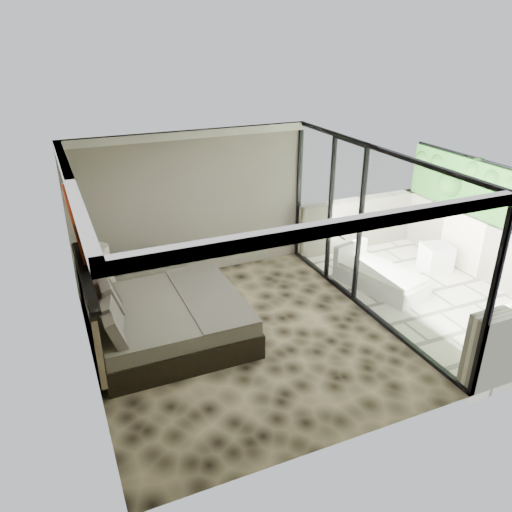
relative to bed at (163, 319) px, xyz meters
name	(u,v)px	position (x,y,z in m)	size (l,w,h in m)	color
floor	(243,337)	(1.16, -0.42, -0.37)	(5.00, 5.00, 0.00)	black
ceiling	(241,162)	(1.16, -0.42, 2.42)	(4.50, 5.00, 0.02)	silver
back_wall	(192,205)	(1.16, 2.07, 1.03)	(4.50, 0.02, 2.80)	gray
left_wall	(82,285)	(-1.08, -0.42, 1.03)	(0.02, 5.00, 2.80)	gray
glass_wall	(371,233)	(3.41, -0.42, 1.03)	(0.08, 5.00, 2.80)	white
terrace_slab	(430,294)	(4.91, -0.42, -0.43)	(3.00, 5.00, 0.12)	silver
parapet_far	(491,252)	(6.26, -0.42, 0.18)	(0.30, 5.00, 1.10)	beige
foliage_hedge	(503,197)	(6.26, -0.42, 1.28)	(0.36, 4.60, 1.10)	#347925
picture_ledge	(85,274)	(-1.02, -0.32, 1.13)	(0.12, 2.20, 0.05)	black
bed	(163,319)	(0.00, 0.00, 0.00)	(2.32, 2.25, 1.29)	black
nightstand	(100,294)	(-0.76, 1.37, -0.09)	(0.57, 0.57, 0.57)	black
table_lamp	(99,260)	(-0.70, 1.32, 0.57)	(0.36, 0.36, 0.66)	black
abstract_canvas	(74,224)	(-1.04, 0.34, 1.60)	(0.04, 0.90, 0.90)	#B6370F
framed_print	(83,244)	(-0.98, -0.07, 1.45)	(0.03, 0.50, 0.60)	black
ottoman	(436,257)	(5.61, 0.29, -0.11)	(0.52, 0.52, 0.52)	silver
lounger	(378,276)	(4.12, 0.14, -0.17)	(1.22, 1.82, 0.65)	white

